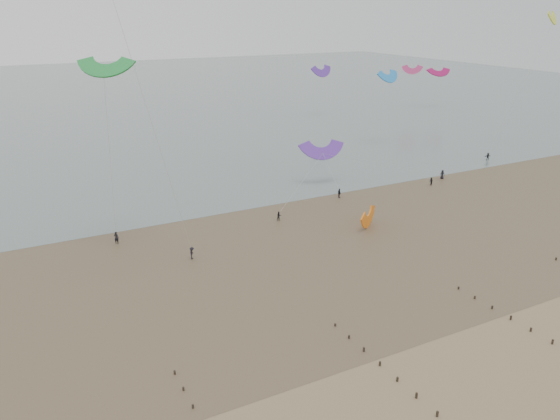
{
  "coord_description": "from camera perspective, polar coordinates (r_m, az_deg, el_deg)",
  "views": [
    {
      "loc": [
        -25.0,
        -30.66,
        32.42
      ],
      "look_at": [
        5.55,
        28.0,
        8.0
      ],
      "focal_mm": 35.0,
      "sensor_mm": 36.0,
      "label": 1
    }
  ],
  "objects": [
    {
      "name": "ground",
      "position": [
        51.15,
        9.56,
        -19.41
      ],
      "size": [
        500.0,
        500.0,
        0.0
      ],
      "primitive_type": "plane",
      "color": "brown",
      "rests_on": "ground"
    },
    {
      "name": "sea_and_shore",
      "position": [
        75.64,
        -8.78,
        -5.36
      ],
      "size": [
        500.0,
        665.0,
        0.03
      ],
      "color": "#475654",
      "rests_on": "ground"
    },
    {
      "name": "kitesurfer_lead",
      "position": [
        83.54,
        -16.73,
        -2.78
      ],
      "size": [
        0.82,
        0.76,
        1.88
      ],
      "primitive_type": "imported",
      "rotation": [
        0.0,
        0.0,
        2.54
      ],
      "color": "black",
      "rests_on": "ground"
    },
    {
      "name": "kitesurfers",
      "position": [
        98.25,
        6.14,
        1.41
      ],
      "size": [
        137.1,
        20.15,
        1.88
      ],
      "color": "black",
      "rests_on": "ground"
    },
    {
      "name": "grounded_kite",
      "position": [
        87.58,
        9.2,
        -1.74
      ],
      "size": [
        7.24,
        6.98,
        3.14
      ],
      "primitive_type": null,
      "rotation": [
        1.54,
        0.0,
        0.64
      ],
      "color": "orange",
      "rests_on": "ground"
    },
    {
      "name": "kites_airborne",
      "position": [
        116.44,
        -21.21,
        13.66
      ],
      "size": [
        231.17,
        109.14,
        41.12
      ],
      "color": "#F24D31",
      "rests_on": "ground"
    }
  ]
}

